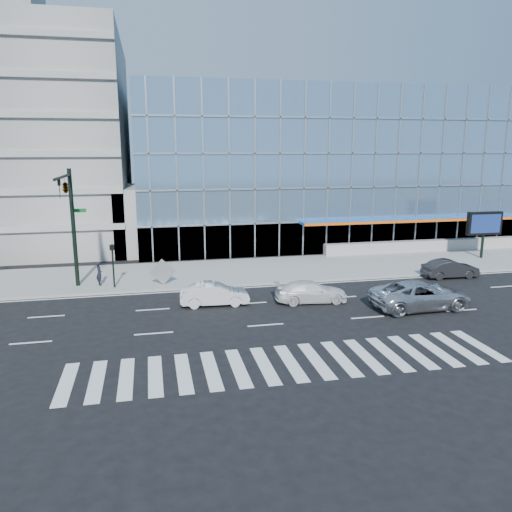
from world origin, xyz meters
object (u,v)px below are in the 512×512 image
(silver_suv, at_px, (420,295))
(white_sedan, at_px, (214,294))
(marquee_sign, at_px, (484,224))
(pedestrian, at_px, (99,273))
(white_suv, at_px, (311,292))
(ped_signal_post, at_px, (113,259))
(dark_sedan, at_px, (450,269))
(tilted_panel, at_px, (163,272))
(traffic_signal, at_px, (68,201))

(silver_suv, relative_size, white_sedan, 1.43)
(white_sedan, bearing_deg, silver_suv, -102.39)
(marquee_sign, bearing_deg, pedestrian, -176.00)
(white_sedan, bearing_deg, white_suv, -93.27)
(ped_signal_post, height_order, white_suv, ped_signal_post)
(white_sedan, bearing_deg, dark_sedan, -78.13)
(silver_suv, bearing_deg, marquee_sign, -49.34)
(pedestrian, bearing_deg, dark_sedan, -114.40)
(white_suv, relative_size, tilted_panel, 3.48)
(ped_signal_post, distance_m, white_suv, 13.49)
(white_suv, relative_size, dark_sedan, 1.10)
(pedestrian, bearing_deg, traffic_signal, 111.47)
(ped_signal_post, relative_size, silver_suv, 0.50)
(white_sedan, distance_m, pedestrian, 9.21)
(traffic_signal, xyz_separation_m, ped_signal_post, (2.50, 0.37, -4.02))
(ped_signal_post, xyz_separation_m, dark_sedan, (24.25, -1.94, -1.47))
(white_sedan, bearing_deg, traffic_signal, 66.00)
(traffic_signal, xyz_separation_m, dark_sedan, (26.75, -1.57, -5.49))
(traffic_signal, height_order, silver_suv, traffic_signal)
(ped_signal_post, distance_m, pedestrian, 1.76)
(ped_signal_post, xyz_separation_m, white_suv, (12.25, -5.44, -1.48))
(white_sedan, relative_size, dark_sedan, 1.03)
(white_suv, distance_m, dark_sedan, 12.50)
(traffic_signal, relative_size, ped_signal_post, 2.67)
(traffic_signal, distance_m, dark_sedan, 27.35)
(ped_signal_post, relative_size, white_suv, 0.66)
(marquee_sign, xyz_separation_m, silver_suv, (-12.25, -11.12, -2.23))
(white_suv, bearing_deg, silver_suv, -108.98)
(dark_sedan, height_order, pedestrian, pedestrian)
(traffic_signal, bearing_deg, tilted_panel, 4.27)
(marquee_sign, height_order, silver_suv, marquee_sign)
(marquee_sign, xyz_separation_m, pedestrian, (-31.52, -2.20, -2.08))
(white_sedan, bearing_deg, pedestrian, 55.00)
(silver_suv, height_order, white_sedan, silver_suv)
(silver_suv, xyz_separation_m, pedestrian, (-19.27, 8.92, 0.15))
(white_suv, bearing_deg, ped_signal_post, 70.69)
(traffic_signal, height_order, dark_sedan, traffic_signal)
(marquee_sign, relative_size, silver_suv, 0.66)
(pedestrian, bearing_deg, ped_signal_post, -147.80)
(silver_suv, xyz_separation_m, tilted_panel, (-14.97, 8.13, 0.23))
(dark_sedan, relative_size, pedestrian, 2.46)
(marquee_sign, distance_m, pedestrian, 31.67)
(tilted_panel, bearing_deg, white_suv, -34.20)
(traffic_signal, xyz_separation_m, tilted_panel, (5.77, 0.43, -5.10))
(tilted_panel, bearing_deg, pedestrian, 166.89)
(marquee_sign, bearing_deg, white_sedan, -162.06)
(silver_suv, bearing_deg, traffic_signal, 68.09)
(traffic_signal, height_order, pedestrian, traffic_signal)
(dark_sedan, bearing_deg, ped_signal_post, 86.87)
(marquee_sign, bearing_deg, white_suv, -155.05)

